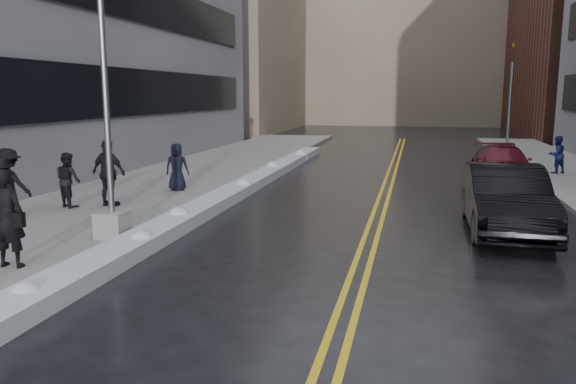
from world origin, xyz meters
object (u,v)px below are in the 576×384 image
Objects in this scene: pedestrian_b at (68,180)px; pedestrian_e at (9,184)px; traffic_signal at (510,94)px; pedestrian_d at (109,173)px; car_maroon at (502,164)px; pedestrian_east at (557,155)px; pedestrian_c at (177,167)px; lamppost at (108,134)px; car_black at (506,199)px; pedestrian_fedora at (8,217)px.

pedestrian_b is 0.86× the size of pedestrian_e.
traffic_signal is 23.34m from pedestrian_d.
car_maroon is at bearing -119.24° from pedestrian_b.
traffic_signal is 3.83× the size of pedestrian_east.
pedestrian_e is 20.52m from pedestrian_east.
pedestrian_c is 12.59m from car_maroon.
lamppost is at bearing -118.21° from traffic_signal.
car_black is (11.00, -0.16, -0.31)m from pedestrian_d.
pedestrian_c reaches higher than pedestrian_b.
lamppost reaches higher than car_maroon.
pedestrian_fedora reaches higher than pedestrian_c.
pedestrian_c reaches higher than car_black.
pedestrian_e is (-3.67, 1.18, -1.44)m from lamppost.
pedestrian_fedora reaches higher than car_black.
traffic_signal is at bearing -101.05° from pedestrian_b.
car_black is (12.69, 1.95, -0.25)m from pedestrian_e.
lamppost is 4.12m from pedestrian_e.
pedestrian_e reaches higher than car_black.
pedestrian_c is at bearing -89.90° from pedestrian_fedora.
pedestrian_b reaches higher than car_black.
traffic_signal is 24.31m from pedestrian_b.
pedestrian_fedora is 1.20× the size of pedestrian_b.
pedestrian_east is (15.64, 10.81, -0.02)m from pedestrian_b.
car_maroon is at bearing 49.32° from lamppost.
pedestrian_fedora is 8.84m from pedestrian_c.
lamppost is 4.09m from pedestrian_d.
pedestrian_e is 0.39× the size of car_maroon.
pedestrian_c is at bearing -155.80° from car_maroon.
pedestrian_fedora is 5.92m from pedestrian_b.
pedestrian_fedora is at bearing -149.91° from car_black.
pedestrian_fedora is 20.97m from pedestrian_east.
traffic_signal reaches higher than pedestrian_fedora.
pedestrian_b is (-14.90, -19.06, -2.45)m from traffic_signal.
pedestrian_east is 0.32× the size of car_maroon.
lamppost is 1.27× the size of traffic_signal.
pedestrian_b is at bearing -69.29° from pedestrian_fedora.
car_maroon is at bearing -165.28° from pedestrian_c.
pedestrian_b is at bearing 5.93° from pedestrian_east.
pedestrian_fedora is 0.40× the size of car_maroon.
pedestrian_east is at bearing 71.73° from car_black.
pedestrian_d is 14.82m from car_maroon.
pedestrian_fedora is 1.19× the size of pedestrian_c.
traffic_signal reaches higher than pedestrian_c.
car_maroon is (1.14, 8.67, -0.14)m from car_black.
pedestrian_e is 12.84m from car_black.
pedestrian_e is at bearing -171.14° from car_black.
lamppost reaches higher than traffic_signal.
pedestrian_b is 12.11m from car_black.
pedestrian_e is 0.37× the size of car_black.
pedestrian_c is 15.60m from pedestrian_east.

